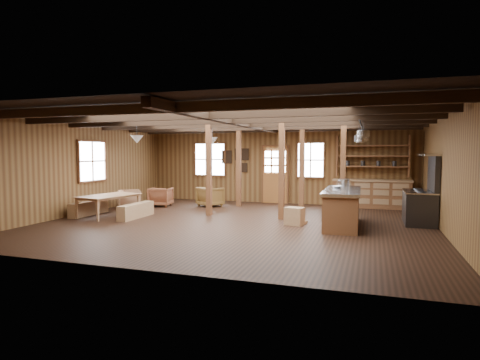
{
  "coord_description": "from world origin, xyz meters",
  "views": [
    {
      "loc": [
        3.41,
        -9.99,
        1.89
      ],
      "look_at": [
        -0.02,
        0.39,
        1.12
      ],
      "focal_mm": 30.0,
      "sensor_mm": 36.0,
      "label": 1
    }
  ],
  "objects_px": {
    "kitchen_island": "(342,207)",
    "armchair_a": "(161,197)",
    "armchair_c": "(130,199)",
    "dining_table": "(110,206)",
    "armchair_b": "(210,197)",
    "commercial_range": "(421,201)"
  },
  "relations": [
    {
      "from": "armchair_b",
      "to": "armchair_c",
      "type": "relative_size",
      "value": 1.04
    },
    {
      "from": "kitchen_island",
      "to": "armchair_c",
      "type": "xyz_separation_m",
      "value": [
        -6.87,
        0.88,
        -0.15
      ]
    },
    {
      "from": "dining_table",
      "to": "armchair_b",
      "type": "bearing_deg",
      "value": -24.61
    },
    {
      "from": "commercial_range",
      "to": "dining_table",
      "type": "height_order",
      "value": "commercial_range"
    },
    {
      "from": "commercial_range",
      "to": "armchair_b",
      "type": "xyz_separation_m",
      "value": [
        -6.57,
        1.41,
        -0.27
      ]
    },
    {
      "from": "kitchen_island",
      "to": "armchair_a",
      "type": "relative_size",
      "value": 3.46
    },
    {
      "from": "kitchen_island",
      "to": "dining_table",
      "type": "height_order",
      "value": "kitchen_island"
    },
    {
      "from": "armchair_b",
      "to": "dining_table",
      "type": "bearing_deg",
      "value": 87.27
    },
    {
      "from": "kitchen_island",
      "to": "armchair_c",
      "type": "relative_size",
      "value": 3.53
    },
    {
      "from": "kitchen_island",
      "to": "commercial_range",
      "type": "distance_m",
      "value": 2.18
    },
    {
      "from": "kitchen_island",
      "to": "armchair_b",
      "type": "distance_m",
      "value": 5.19
    },
    {
      "from": "armchair_a",
      "to": "dining_table",
      "type": "bearing_deg",
      "value": 71.56
    },
    {
      "from": "commercial_range",
      "to": "armchair_c",
      "type": "distance_m",
      "value": 8.82
    },
    {
      "from": "dining_table",
      "to": "armchair_b",
      "type": "relative_size",
      "value": 2.38
    },
    {
      "from": "armchair_a",
      "to": "commercial_range",
      "type": "bearing_deg",
      "value": 163.33
    },
    {
      "from": "armchair_a",
      "to": "armchair_c",
      "type": "bearing_deg",
      "value": 47.77
    },
    {
      "from": "kitchen_island",
      "to": "armchair_a",
      "type": "xyz_separation_m",
      "value": [
        -6.27,
        1.85,
        -0.15
      ]
    },
    {
      "from": "kitchen_island",
      "to": "dining_table",
      "type": "relative_size",
      "value": 1.42
    },
    {
      "from": "commercial_range",
      "to": "dining_table",
      "type": "xyz_separation_m",
      "value": [
        -8.55,
        -1.5,
        -0.29
      ]
    },
    {
      "from": "dining_table",
      "to": "armchair_b",
      "type": "height_order",
      "value": "armchair_b"
    },
    {
      "from": "armchair_a",
      "to": "armchair_b",
      "type": "bearing_deg",
      "value": -173.07
    },
    {
      "from": "dining_table",
      "to": "armchair_a",
      "type": "bearing_deg",
      "value": 1.78
    }
  ]
}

